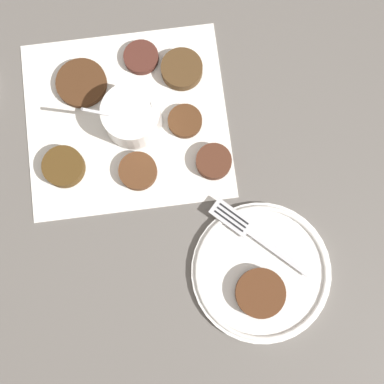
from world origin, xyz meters
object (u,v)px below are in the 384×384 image
Objects in this scene: fritter_on_plate at (260,293)px; serving_plate at (261,272)px; sauce_bowl at (132,117)px; fork at (250,231)px.

serving_plate is at bearing 67.02° from fritter_on_plate.
sauce_bowl is 0.32m from serving_plate.
serving_plate is 1.41× the size of fork.
fork is at bearing -60.10° from sauce_bowl.
sauce_bowl is 0.34m from fritter_on_plate.
serving_plate is 0.04m from fritter_on_plate.
fritter_on_plate is at bearing -69.98° from sauce_bowl.
fritter_on_plate reaches higher than serving_plate.
fritter_on_plate is 0.49× the size of fork.
fork is (-0.00, 0.07, 0.01)m from serving_plate.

